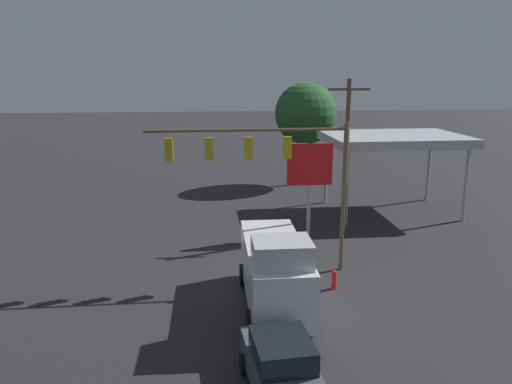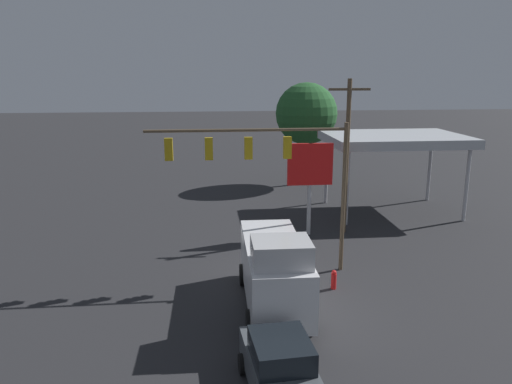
% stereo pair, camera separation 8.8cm
% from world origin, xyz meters
% --- Properties ---
extents(ground_plane, '(200.00, 200.00, 0.00)m').
position_xyz_m(ground_plane, '(0.00, 0.00, 0.00)').
color(ground_plane, '#262628').
extents(traffic_signal_assembly, '(9.25, 0.43, 7.17)m').
position_xyz_m(traffic_signal_assembly, '(-0.36, -1.03, 5.49)').
color(traffic_signal_assembly, brown).
rests_on(traffic_signal_assembly, ground).
extents(utility_pole, '(2.40, 0.26, 9.05)m').
position_xyz_m(utility_pole, '(-5.79, -6.71, 4.80)').
color(utility_pole, brown).
rests_on(utility_pole, ground).
extents(gas_station_canopy, '(9.01, 6.66, 5.33)m').
position_xyz_m(gas_station_canopy, '(-10.23, -10.86, 4.95)').
color(gas_station_canopy, '#B2B7BC').
rests_on(gas_station_canopy, ground).
extents(price_sign, '(2.64, 0.27, 5.44)m').
position_xyz_m(price_sign, '(-3.59, -6.49, 3.98)').
color(price_sign, '#B7B7BC').
rests_on(price_sign, ground).
extents(delivery_truck, '(2.64, 6.84, 3.58)m').
position_xyz_m(delivery_truck, '(-0.27, 2.70, 1.69)').
color(delivery_truck, silver).
rests_on(delivery_truck, ground).
extents(sedan_far, '(2.32, 4.53, 1.93)m').
position_xyz_m(sedan_far, '(0.34, 8.47, 0.95)').
color(sedan_far, '#474C51').
rests_on(sedan_far, ground).
extents(street_tree, '(5.15, 5.15, 8.57)m').
position_xyz_m(street_tree, '(-6.06, -20.00, 5.98)').
color(street_tree, '#4C331E').
rests_on(street_tree, ground).
extents(fire_hydrant, '(0.24, 0.24, 0.88)m').
position_xyz_m(fire_hydrant, '(-3.16, 1.15, 0.44)').
color(fire_hydrant, red).
rests_on(fire_hydrant, ground).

